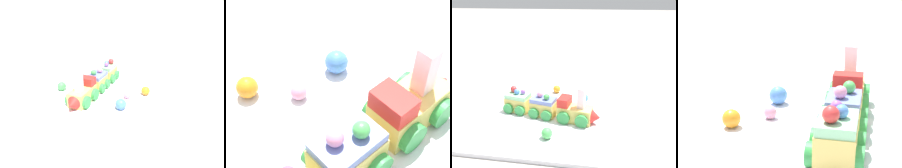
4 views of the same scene
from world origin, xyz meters
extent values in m
plane|color=gray|center=(0.00, 0.00, 0.00)|extent=(10.00, 10.00, 0.00)
cube|color=white|center=(0.00, 0.00, 0.01)|extent=(0.78, 0.47, 0.01)
cube|color=#EACC66|center=(0.06, -0.06, 0.03)|extent=(0.10, 0.07, 0.04)
cube|color=red|center=(0.03, -0.05, 0.07)|extent=(0.04, 0.05, 0.02)
cone|color=red|center=(0.12, -0.07, 0.03)|extent=(0.03, 0.05, 0.04)
cube|color=white|center=(0.08, -0.06, 0.07)|extent=(0.02, 0.02, 0.02)
cube|color=white|center=(0.08, -0.06, 0.09)|extent=(0.02, 0.02, 0.02)
cube|color=white|center=(0.08, -0.06, 0.10)|extent=(0.02, 0.02, 0.02)
cylinder|color=green|center=(0.08, -0.09, 0.03)|extent=(0.04, 0.02, 0.04)
cylinder|color=green|center=(0.09, -0.04, 0.03)|extent=(0.04, 0.02, 0.04)
cylinder|color=green|center=(0.03, -0.08, 0.03)|extent=(0.04, 0.02, 0.04)
cylinder|color=green|center=(0.04, -0.03, 0.03)|extent=(0.04, 0.02, 0.04)
cube|color=#EACC66|center=(-0.03, -0.04, 0.03)|extent=(0.08, 0.06, 0.04)
cube|color=#6B7AC6|center=(-0.03, -0.04, 0.06)|extent=(0.08, 0.06, 0.01)
sphere|color=pink|center=(-0.05, -0.04, 0.08)|extent=(0.02, 0.02, 0.02)
sphere|color=#4CBC56|center=(-0.02, -0.05, 0.08)|extent=(0.02, 0.02, 0.02)
cylinder|color=green|center=(-0.02, -0.07, 0.03)|extent=(0.03, 0.02, 0.03)
cylinder|color=green|center=(-0.01, -0.02, 0.03)|extent=(0.03, 0.02, 0.03)
cylinder|color=green|center=(-0.06, -0.07, 0.03)|extent=(0.03, 0.02, 0.03)
cylinder|color=green|center=(-0.05, -0.01, 0.03)|extent=(0.03, 0.02, 0.03)
cube|color=#EACC66|center=(-0.12, -0.03, 0.03)|extent=(0.08, 0.06, 0.04)
cube|color=#93DBA3|center=(-0.12, -0.03, 0.06)|extent=(0.08, 0.06, 0.01)
sphere|color=red|center=(-0.13, -0.02, 0.08)|extent=(0.02, 0.02, 0.02)
sphere|color=#4C84E0|center=(-0.12, -0.03, 0.08)|extent=(0.02, 0.02, 0.02)
sphere|color=#9956C6|center=(-0.10, -0.03, 0.08)|extent=(0.02, 0.02, 0.02)
cylinder|color=green|center=(-0.10, -0.06, 0.03)|extent=(0.03, 0.02, 0.03)
cylinder|color=green|center=(-0.09, 0.00, 0.03)|extent=(0.03, 0.02, 0.03)
cylinder|color=green|center=(-0.14, -0.05, 0.03)|extent=(0.03, 0.02, 0.03)
cylinder|color=green|center=(-0.13, 0.01, 0.03)|extent=(0.03, 0.02, 0.03)
sphere|color=#4CBC56|center=(0.00, -0.15, 0.03)|extent=(0.03, 0.03, 0.03)
sphere|color=pink|center=(0.01, 0.07, 0.02)|extent=(0.02, 0.02, 0.02)
sphere|color=orange|center=(-0.02, 0.12, 0.03)|extent=(0.03, 0.03, 0.03)
sphere|color=#4C84E0|center=(0.08, 0.06, 0.03)|extent=(0.03, 0.03, 0.03)
camera|label=1|loc=(0.60, 0.14, 0.34)|focal=35.00mm
camera|label=2|loc=(-0.21, -0.16, 0.37)|focal=60.00mm
camera|label=3|loc=(0.11, -0.60, 0.35)|focal=35.00mm
camera|label=4|loc=(-0.53, 0.02, 0.23)|focal=60.00mm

